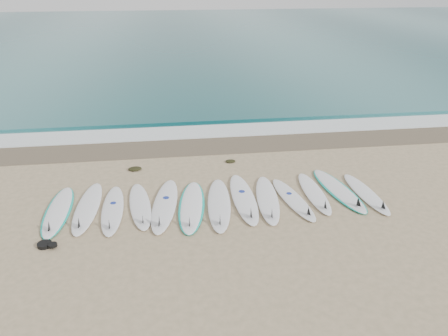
{
  "coord_description": "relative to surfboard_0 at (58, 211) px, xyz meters",
  "views": [
    {
      "loc": [
        -1.2,
        -10.1,
        5.64
      ],
      "look_at": [
        0.35,
        1.27,
        0.4
      ],
      "focal_mm": 35.0,
      "sensor_mm": 36.0,
      "label": 1
    }
  ],
  "objects": [
    {
      "name": "surfboard_8",
      "position": [
        5.41,
        -0.14,
        0.01
      ],
      "size": [
        0.89,
        2.78,
        0.35
      ],
      "rotation": [
        0.0,
        0.0,
        -0.12
      ],
      "color": "white",
      "rests_on": "ground"
    },
    {
      "name": "surfboard_9",
      "position": [
        6.1,
        -0.22,
        0.01
      ],
      "size": [
        0.89,
        2.55,
        0.32
      ],
      "rotation": [
        0.0,
        0.0,
        0.15
      ],
      "color": "white",
      "rests_on": "ground"
    },
    {
      "name": "surfboard_7",
      "position": [
        4.79,
        -0.01,
        0.01
      ],
      "size": [
        0.61,
        2.89,
        0.37
      ],
      "rotation": [
        0.0,
        0.0,
        -0.0
      ],
      "color": "white",
      "rests_on": "ground"
    },
    {
      "name": "surfboard_5",
      "position": [
        3.38,
        -0.2,
        0.0
      ],
      "size": [
        0.99,
        2.84,
        0.35
      ],
      "rotation": [
        0.0,
        0.0,
        -0.12
      ],
      "color": "white",
      "rests_on": "ground"
    },
    {
      "name": "surfboard_10",
      "position": [
        6.76,
        0.04,
        0.01
      ],
      "size": [
        0.55,
        2.5,
        0.32
      ],
      "rotation": [
        0.0,
        0.0,
        -0.01
      ],
      "color": "white",
      "rests_on": "ground"
    },
    {
      "name": "wave_crest",
      "position": [
        4.08,
        7.03,
        -0.0
      ],
      "size": [
        120.0,
        1.0,
        0.1
      ],
      "primitive_type": "cube",
      "color": "#1F5E61",
      "rests_on": "ground"
    },
    {
      "name": "surfboard_6",
      "position": [
        4.09,
        -0.23,
        0.01
      ],
      "size": [
        0.89,
        2.93,
        0.37
      ],
      "rotation": [
        0.0,
        0.0,
        -0.1
      ],
      "color": "white",
      "rests_on": "ground"
    },
    {
      "name": "surfboard_2",
      "position": [
        1.37,
        -0.14,
        0.01
      ],
      "size": [
        0.6,
        2.62,
        0.33
      ],
      "rotation": [
        0.0,
        0.0,
        0.02
      ],
      "color": "white",
      "rests_on": "ground"
    },
    {
      "name": "leash_coil",
      "position": [
        0.05,
        -1.48,
        -0.0
      ],
      "size": [
        0.46,
        0.36,
        0.11
      ],
      "color": "black",
      "rests_on": "ground"
    },
    {
      "name": "surfboard_3",
      "position": [
        2.06,
        -0.02,
        0.01
      ],
      "size": [
        0.82,
        2.6,
        0.33
      ],
      "rotation": [
        0.0,
        0.0,
        0.12
      ],
      "color": "white",
      "rests_on": "ground"
    },
    {
      "name": "seaweed_near",
      "position": [
        1.81,
        2.4,
        -0.01
      ],
      "size": [
        0.41,
        0.32,
        0.08
      ],
      "primitive_type": "ellipsoid",
      "color": "black",
      "rests_on": "ground"
    },
    {
      "name": "seaweed_far",
      "position": [
        4.82,
        2.6,
        -0.02
      ],
      "size": [
        0.33,
        0.25,
        0.06
      ],
      "primitive_type": "ellipsoid",
      "color": "black",
      "rests_on": "ground"
    },
    {
      "name": "surfboard_12",
      "position": [
        8.16,
        -0.18,
        0.0
      ],
      "size": [
        0.64,
        2.5,
        0.32
      ],
      "rotation": [
        0.0,
        0.0,
        0.05
      ],
      "color": "white",
      "rests_on": "ground"
    },
    {
      "name": "surfboard_0",
      "position": [
        0.0,
        0.0,
        0.0
      ],
      "size": [
        0.66,
        2.66,
        0.34
      ],
      "rotation": [
        0.0,
        0.0,
        0.01
      ],
      "color": "white",
      "rests_on": "ground"
    },
    {
      "name": "ground",
      "position": [
        4.08,
        0.03,
        -0.05
      ],
      "size": [
        120.0,
        120.0,
        0.0
      ],
      "primitive_type": "plane",
      "color": "tan"
    },
    {
      "name": "surfboard_4",
      "position": [
        2.68,
        -0.09,
        0.01
      ],
      "size": [
        0.98,
        2.96,
        0.37
      ],
      "rotation": [
        0.0,
        0.0,
        -0.13
      ],
      "color": "white",
      "rests_on": "ground"
    },
    {
      "name": "foam_band",
      "position": [
        4.08,
        5.53,
        -0.03
      ],
      "size": [
        120.0,
        1.4,
        0.04
      ],
      "primitive_type": "cube",
      "color": "silver",
      "rests_on": "ground"
    },
    {
      "name": "surfboard_11",
      "position": [
        7.5,
        0.14,
        0.0
      ],
      "size": [
        1.03,
        2.84,
        0.35
      ],
      "rotation": [
        0.0,
        0.0,
        0.13
      ],
      "color": "white",
      "rests_on": "ground"
    },
    {
      "name": "ocean",
      "position": [
        4.08,
        32.53,
        -0.04
      ],
      "size": [
        120.0,
        55.0,
        0.03
      ],
      "primitive_type": "cube",
      "color": "#1F5E61",
      "rests_on": "ground"
    },
    {
      "name": "wet_sand_band",
      "position": [
        4.08,
        4.13,
        -0.04
      ],
      "size": [
        120.0,
        1.8,
        0.01
      ],
      "primitive_type": "cube",
      "color": "brown",
      "rests_on": "ground"
    },
    {
      "name": "surfboard_1",
      "position": [
        0.71,
        0.05,
        0.01
      ],
      "size": [
        0.69,
        2.8,
        0.35
      ],
      "rotation": [
        0.0,
        0.0,
        -0.04
      ],
      "color": "white",
      "rests_on": "ground"
    }
  ]
}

